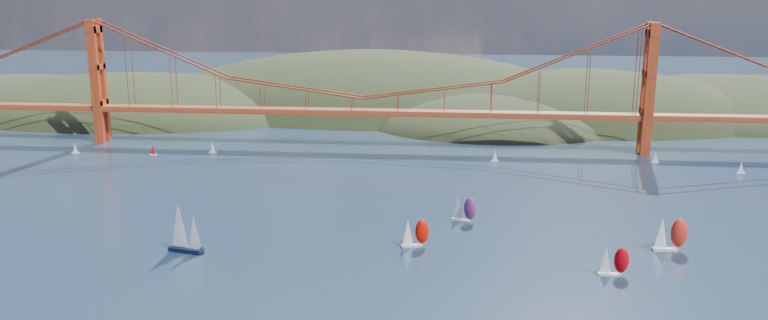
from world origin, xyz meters
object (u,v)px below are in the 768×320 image
Objects in this scene: sloop_navy at (184,228)px; racer_0 at (415,232)px; racer_2 at (670,234)px; racer_rwb at (463,208)px; racer_1 at (613,261)px.

sloop_navy reaches higher than racer_0.
racer_2 is (131.52, 13.62, -1.71)m from sloop_navy.
sloop_navy is 82.94m from racer_rwb.
racer_1 is 54.32m from racer_rwb.
racer_1 is at bearing -139.72° from racer_2.
racer_rwb is (-37.03, 39.75, 0.18)m from racer_1.
racer_1 is (112.71, -5.90, -2.67)m from sloop_navy.
racer_1 is at bearing 10.38° from sloop_navy.
racer_1 is 27.13m from racer_2.
racer_2 reaches higher than racer_1.
racer_2 is (18.81, 19.52, 0.96)m from racer_1.
racer_rwb is (-55.84, 20.23, -0.79)m from racer_2.
sloop_navy is 62.97m from racer_0.
racer_rwb reaches higher than racer_0.
racer_rwb is at bearing 154.31° from racer_2.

